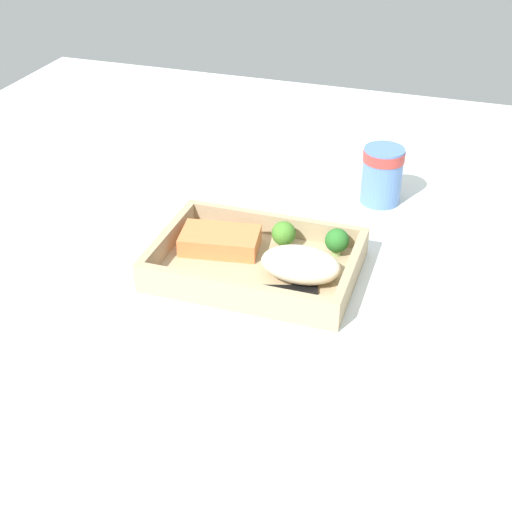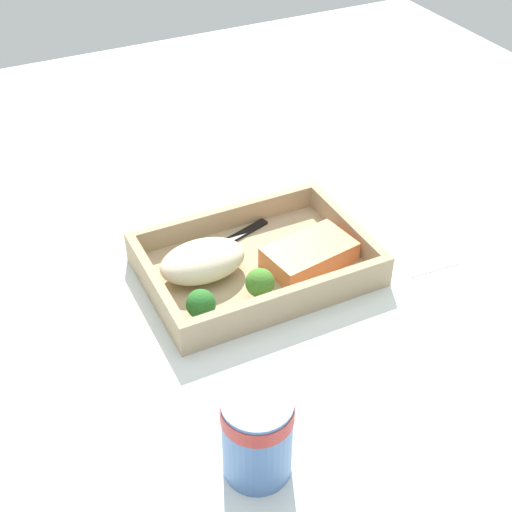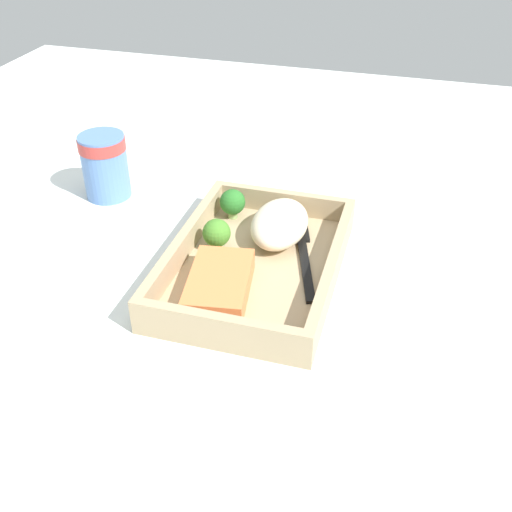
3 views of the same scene
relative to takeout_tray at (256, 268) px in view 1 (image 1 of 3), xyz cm
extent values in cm
cube|color=silver|center=(0.00, 0.00, -1.60)|extent=(160.00, 160.00, 2.00)
cube|color=tan|center=(0.00, 0.00, 0.00)|extent=(28.28, 19.74, 1.20)
cube|color=tan|center=(0.00, -9.27, 2.19)|extent=(28.28, 1.20, 3.18)
cube|color=tan|center=(0.00, 9.27, 2.19)|extent=(28.28, 1.20, 3.18)
cube|color=tan|center=(-13.54, 0.00, 2.19)|extent=(1.20, 17.34, 3.18)
cube|color=tan|center=(13.54, 0.00, 2.19)|extent=(1.20, 17.34, 3.18)
cube|color=orange|center=(-6.35, 2.51, 1.95)|extent=(12.19, 8.41, 2.70)
ellipsoid|color=beige|center=(6.80, -1.21, 2.81)|extent=(11.06, 7.13, 4.42)
cylinder|color=#7FA05A|center=(2.32, 5.81, 1.29)|extent=(1.36, 1.36, 1.37)
sphere|color=#417C28|center=(2.32, 5.81, 2.95)|extent=(3.57, 3.57, 3.57)
cylinder|color=#809C5C|center=(10.14, 6.24, 1.32)|extent=(1.33, 1.33, 1.44)
sphere|color=#276825|center=(10.14, 6.24, 3.00)|extent=(3.49, 3.49, 3.49)
cube|color=black|center=(0.63, -6.10, 0.82)|extent=(12.16, 4.76, 0.44)
cube|color=black|center=(8.17, -3.74, 0.82)|extent=(3.90, 3.12, 0.44)
cylinder|color=#4F76B2|center=(12.96, 26.67, 4.19)|extent=(6.59, 6.59, 9.58)
cylinder|color=#B23833|center=(12.96, 26.67, 7.72)|extent=(6.79, 6.79, 1.72)
cube|color=white|center=(-21.37, 3.69, -0.48)|extent=(7.95, 12.99, 0.24)
camera|label=1|loc=(26.43, -79.92, 55.97)|focal=50.00mm
camera|label=2|loc=(31.30, 63.81, 57.99)|focal=50.00mm
camera|label=3|loc=(-56.78, -16.37, 43.60)|focal=42.00mm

